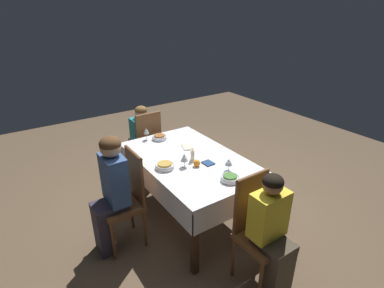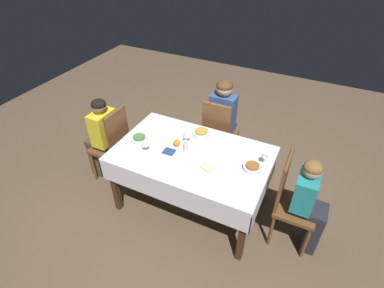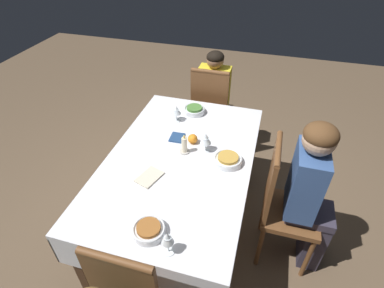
# 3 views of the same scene
# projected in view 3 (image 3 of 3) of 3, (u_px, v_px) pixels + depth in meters

# --- Properties ---
(ground_plane) EXTENTS (8.00, 8.00, 0.00)m
(ground_plane) POSITION_uv_depth(u_px,v_px,m) (182.00, 225.00, 2.52)
(ground_plane) COLOR brown
(dining_table) EXTENTS (1.56, 0.98, 0.75)m
(dining_table) POSITION_uv_depth(u_px,v_px,m) (180.00, 167.00, 2.10)
(dining_table) COLOR silver
(dining_table) RESTS_ON ground_plane
(chair_south) EXTENTS (0.38, 0.38, 1.00)m
(chair_south) POSITION_uv_depth(u_px,v_px,m) (282.00, 202.00, 2.02)
(chair_south) COLOR brown
(chair_south) RESTS_ON ground_plane
(chair_east) EXTENTS (0.38, 0.38, 1.00)m
(chair_east) POSITION_uv_depth(u_px,v_px,m) (211.00, 109.00, 2.95)
(chair_east) COLOR brown
(chair_east) RESTS_ON ground_plane
(person_adult_denim) EXTENTS (0.30, 0.34, 1.19)m
(person_adult_denim) POSITION_uv_depth(u_px,v_px,m) (311.00, 193.00, 1.90)
(person_adult_denim) COLOR #383342
(person_adult_denim) RESTS_ON ground_plane
(person_child_yellow) EXTENTS (0.33, 0.30, 1.09)m
(person_child_yellow) POSITION_uv_depth(u_px,v_px,m) (215.00, 96.00, 3.04)
(person_child_yellow) COLOR #4C4233
(person_child_yellow) RESTS_ON ground_plane
(bowl_south) EXTENTS (0.19, 0.19, 0.06)m
(bowl_south) POSITION_uv_depth(u_px,v_px,m) (228.00, 160.00, 2.00)
(bowl_south) COLOR silver
(bowl_south) RESTS_ON dining_table
(wine_glass_south) EXTENTS (0.08, 0.08, 0.15)m
(wine_glass_south) POSITION_uv_depth(u_px,v_px,m) (206.00, 139.00, 2.05)
(wine_glass_south) COLOR white
(wine_glass_south) RESTS_ON dining_table
(bowl_east) EXTENTS (0.18, 0.18, 0.06)m
(bowl_east) POSITION_uv_depth(u_px,v_px,m) (194.00, 110.00, 2.49)
(bowl_east) COLOR silver
(bowl_east) RESTS_ON dining_table
(wine_glass_east) EXTENTS (0.08, 0.08, 0.13)m
(wine_glass_east) POSITION_uv_depth(u_px,v_px,m) (176.00, 111.00, 2.36)
(wine_glass_east) COLOR white
(wine_glass_east) RESTS_ON dining_table
(bowl_west) EXTENTS (0.18, 0.18, 0.06)m
(bowl_west) POSITION_uv_depth(u_px,v_px,m) (149.00, 230.00, 1.56)
(bowl_west) COLOR silver
(bowl_west) RESTS_ON dining_table
(wine_glass_west) EXTENTS (0.06, 0.06, 0.15)m
(wine_glass_west) POSITION_uv_depth(u_px,v_px,m) (168.00, 239.00, 1.43)
(wine_glass_west) COLOR white
(wine_glass_west) RESTS_ON dining_table
(candle_centerpiece) EXTENTS (0.07, 0.07, 0.15)m
(candle_centerpiece) POSITION_uv_depth(u_px,v_px,m) (184.00, 146.00, 2.07)
(candle_centerpiece) COLOR beige
(candle_centerpiece) RESTS_ON dining_table
(orange_fruit) EXTENTS (0.07, 0.07, 0.07)m
(orange_fruit) POSITION_uv_depth(u_px,v_px,m) (193.00, 139.00, 2.16)
(orange_fruit) COLOR orange
(orange_fruit) RESTS_ON dining_table
(napkin_red_folded) EXTENTS (0.12, 0.10, 0.01)m
(napkin_red_folded) POSITION_uv_depth(u_px,v_px,m) (177.00, 138.00, 2.23)
(napkin_red_folded) COLOR navy
(napkin_red_folded) RESTS_ON dining_table
(napkin_spare_side) EXTENTS (0.20, 0.16, 0.01)m
(napkin_spare_side) POSITION_uv_depth(u_px,v_px,m) (149.00, 177.00, 1.90)
(napkin_spare_side) COLOR beige
(napkin_spare_side) RESTS_ON dining_table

